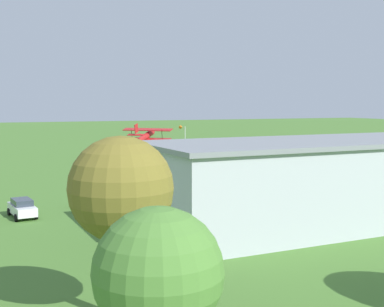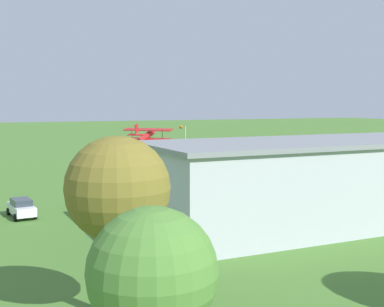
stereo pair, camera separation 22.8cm
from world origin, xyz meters
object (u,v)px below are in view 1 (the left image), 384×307
(car_white, at_px, (22,208))
(tree_behind_hangar_left, at_px, (121,190))
(person_crossing_taxiway, at_px, (140,186))
(windsock, at_px, (182,130))
(tree_by_windsock, at_px, (158,273))
(hangar, at_px, (352,179))
(biplane, at_px, (145,137))
(person_by_parked_cars, at_px, (309,176))
(car_silver, at_px, (91,198))
(car_black, at_px, (380,177))

(car_white, bearing_deg, tree_behind_hangar_left, 95.39)
(person_crossing_taxiway, xyz_separation_m, windsock, (-16.36, -28.35, 4.48))
(tree_by_windsock, relative_size, tree_behind_hangar_left, 0.81)
(hangar, relative_size, biplane, 4.64)
(biplane, bearing_deg, person_crossing_taxiway, 70.86)
(tree_by_windsock, bearing_deg, person_by_parked_cars, -130.79)
(car_silver, bearing_deg, windsock, -124.26)
(car_white, relative_size, tree_by_windsock, 0.65)
(person_by_parked_cars, xyz_separation_m, person_crossing_taxiway, (21.68, -0.87, -0.01))
(car_black, height_order, tree_by_windsock, tree_by_windsock)
(hangar, bearing_deg, biplane, -83.80)
(car_silver, height_order, tree_by_windsock, tree_by_windsock)
(person_by_parked_cars, relative_size, windsock, 0.28)
(person_by_parked_cars, bearing_deg, tree_by_windsock, 49.21)
(person_crossing_taxiway, relative_size, tree_behind_hangar_left, 0.19)
(windsock, bearing_deg, biplane, 29.42)
(car_black, height_order, windsock, windsock)
(hangar, xyz_separation_m, windsock, (-3.46, -47.38, 1.82))
(car_black, distance_m, person_by_parked_cars, 8.50)
(windsock, bearing_deg, tree_by_windsock, 67.57)
(car_black, bearing_deg, windsock, -68.85)
(person_crossing_taxiway, bearing_deg, biplane, -109.14)
(person_by_parked_cars, height_order, tree_by_windsock, tree_by_windsock)
(hangar, bearing_deg, person_crossing_taxiway, -55.86)
(car_silver, xyz_separation_m, person_by_parked_cars, (-28.09, -4.21, -0.03))
(tree_by_windsock, bearing_deg, car_black, -139.69)
(car_white, bearing_deg, car_silver, -162.06)
(person_by_parked_cars, xyz_separation_m, windsock, (5.32, -29.22, 4.48))
(biplane, relative_size, tree_by_windsock, 1.14)
(car_black, bearing_deg, person_by_parked_cars, -27.78)
(car_silver, relative_size, person_crossing_taxiway, 2.57)
(tree_by_windsock, bearing_deg, car_silver, -98.65)
(tree_behind_hangar_left, xyz_separation_m, windsock, (-26.97, -59.84, -0.73))
(hangar, relative_size, car_white, 8.19)
(person_by_parked_cars, bearing_deg, hangar, 64.21)
(car_white, relative_size, tree_behind_hangar_left, 0.52)
(biplane, distance_m, tree_by_windsock, 66.32)
(car_silver, distance_m, person_by_parked_cars, 28.40)
(hangar, relative_size, car_silver, 8.53)
(hangar, bearing_deg, tree_behind_hangar_left, 27.93)
(hangar, bearing_deg, tree_by_windsock, 39.81)
(biplane, height_order, person_by_parked_cars, biplane)
(car_black, bearing_deg, biplane, -53.79)
(person_by_parked_cars, xyz_separation_m, tree_behind_hangar_left, (32.28, 30.62, 5.21))
(car_black, bearing_deg, hangar, 41.06)
(hangar, distance_m, windsock, 47.54)
(car_black, bearing_deg, person_crossing_taxiway, -9.40)
(hangar, bearing_deg, car_silver, -35.83)
(biplane, relative_size, person_crossing_taxiway, 4.73)
(car_white, bearing_deg, hangar, 155.34)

